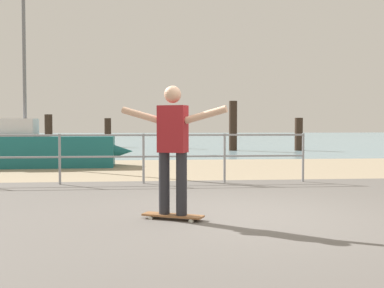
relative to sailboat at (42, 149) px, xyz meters
name	(u,v)px	position (x,y,z in m)	size (l,w,h in m)	color
ground_plane	(257,235)	(4.24, -8.75, -0.53)	(24.00, 10.00, 0.04)	#605B56
beach_strip	(191,169)	(4.24, -0.75, -0.53)	(24.00, 6.00, 0.04)	tan
sea_surface	(161,138)	(4.24, 27.25, -0.53)	(72.00, 50.00, 0.04)	#75939E
railing_fence	(60,151)	(1.24, -4.15, 0.17)	(10.19, 0.05, 1.05)	gray
sailboat	(42,149)	(0.00, 0.00, 0.00)	(4.98, 1.54, 5.85)	#19666B
skateboard	(173,216)	(3.34, -7.90, -0.46)	(0.81, 0.53, 0.08)	brown
skateboarder	(173,142)	(3.34, -7.90, 0.49)	(1.34, 0.71, 1.65)	#26262B
groyne_post_0	(49,131)	(-2.13, 11.48, 0.35)	(0.40, 0.40, 1.75)	#332319
groyne_post_1	(108,133)	(0.90, 11.86, 0.25)	(0.36, 0.36, 1.56)	#332319
groyne_post_2	(165,130)	(3.93, 10.42, 0.43)	(0.28, 0.28, 1.91)	#332319
groyne_post_3	(233,126)	(6.97, 7.75, 0.63)	(0.38, 0.38, 2.32)	#332319
groyne_post_4	(299,134)	(10.00, 7.47, 0.24)	(0.37, 0.37, 1.54)	#332319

